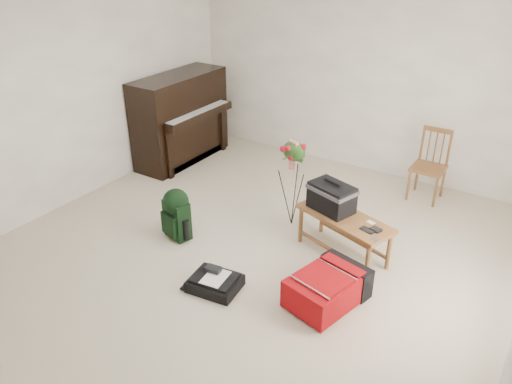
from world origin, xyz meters
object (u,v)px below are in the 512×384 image
Objects in this scene: dining_chair at (429,166)px; green_backpack at (176,212)px; black_duffel at (215,282)px; flower_stand at (293,184)px; bench at (334,205)px; piano at (181,120)px; red_suitcase at (330,285)px.

dining_chair reaches higher than green_backpack.
black_duffel is 0.48× the size of flower_stand.
black_duffel is at bearing -71.80° from flower_stand.
green_backpack is (-1.52, -0.67, -0.23)m from bench.
red_suitcase is (3.20, -1.74, -0.44)m from piano.
red_suitcase is 1.41× the size of green_backpack.
black_duffel is 1.05m from green_backpack.
piano is at bearing 128.16° from black_duffel.
flower_stand is (-0.95, 0.98, 0.35)m from red_suitcase.
dining_chair is 0.84× the size of flower_stand.
flower_stand is at bearing -125.57° from dining_chair.
flower_stand reaches higher than red_suitcase.
green_backpack is (1.35, -1.68, -0.28)m from piano.
bench is at bearing -104.63° from dining_chair.
flower_stand is at bearing 147.46° from red_suitcase.
bench is 1.82m from dining_chair.
red_suitcase is at bearing 12.02° from green_backpack.
piano is 2.38m from flower_stand.
piano is 1.43× the size of flower_stand.
piano is at bearing 165.04° from red_suitcase.
flower_stand is at bearing 81.59° from black_duffel.
piano is at bearing -166.96° from dining_chair.
dining_chair reaches higher than bench.
green_backpack is 1.31m from flower_stand.
dining_chair is at bearing 61.50° from black_duffel.
piano is at bearing -179.50° from flower_stand.
bench is 1.33× the size of red_suitcase.
green_backpack is at bearing -51.30° from piano.
bench is 2.16× the size of black_duffel.
black_duffel is (-0.63, -1.16, -0.48)m from bench.
bench is 1.22× the size of dining_chair.
dining_chair is 3.14m from green_backpack.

